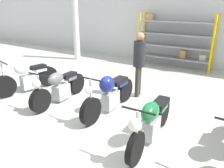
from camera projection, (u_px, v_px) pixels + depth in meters
The scene contains 9 objects.
ground_plane at pixel (103, 116), 5.23m from camera, with size 30.00×30.00×0.00m, color silver.
back_wall at pixel (181, 23), 9.07m from camera, with size 30.00×0.08×3.60m.
shelving_rack at pixel (174, 40), 9.07m from camera, with size 3.10×0.63×2.20m.
support_pillar at pixel (76, 21), 10.12m from camera, with size 0.28×0.28×3.60m.
motorcycle_white at pixel (27, 77), 6.62m from camera, with size 0.75×2.00×1.05m.
motorcycle_grey at pixel (59, 87), 5.89m from camera, with size 0.68×2.04×0.97m.
motorcycle_blue at pixel (110, 94), 5.34m from camera, with size 0.62×2.16×1.07m.
motorcycle_green at pixel (151, 121), 4.11m from camera, with size 0.57×2.06×0.98m.
person_browsing at pixel (139, 59), 6.06m from camera, with size 0.38×0.38×1.83m.
Camera 1 is at (2.73, -3.78, 2.52)m, focal length 35.00 mm.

